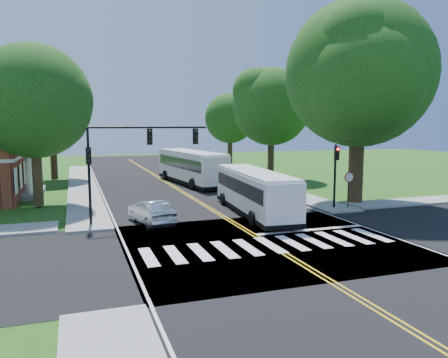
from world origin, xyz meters
name	(u,v)px	position (x,y,z in m)	size (l,w,h in m)	color
ground	(266,243)	(0.00, 0.00, 0.00)	(140.00, 140.00, 0.00)	#1B4F13
road	(182,192)	(0.00, 18.00, 0.01)	(14.00, 96.00, 0.01)	black
cross_road	(266,242)	(0.00, 0.00, 0.01)	(60.00, 12.00, 0.01)	black
center_line	(172,186)	(0.00, 22.00, 0.01)	(0.36, 70.00, 0.01)	gold
edge_line_w	(100,189)	(-6.80, 22.00, 0.01)	(0.12, 70.00, 0.01)	silver
edge_line_e	(237,183)	(6.80, 22.00, 0.01)	(0.12, 70.00, 0.01)	silver
crosswalk	(270,245)	(0.00, -0.50, 0.02)	(12.60, 3.00, 0.01)	silver
stop_bar	(311,230)	(3.50, 1.60, 0.02)	(6.60, 0.40, 0.01)	silver
sidewalk_nw	(82,185)	(-8.30, 25.00, 0.07)	(2.60, 40.00, 0.15)	gray
sidewalk_ne	(240,178)	(8.30, 25.00, 0.07)	(2.60, 40.00, 0.15)	gray
tree_ne_big	(359,74)	(11.00, 8.00, 9.62)	(10.80, 10.80, 14.91)	#332514
tree_west_near	(33,101)	(-11.50, 14.00, 7.53)	(8.00, 8.00, 11.40)	#332514
tree_west_far	(52,114)	(-11.00, 30.00, 7.00)	(7.60, 7.60, 10.67)	#332514
tree_east_mid	(271,107)	(11.50, 24.00, 7.86)	(8.40, 8.40, 11.93)	#332514
tree_east_far	(230,118)	(12.50, 40.00, 6.86)	(7.20, 7.20, 10.34)	#332514
signal_nw	(130,151)	(-5.86, 6.43, 4.38)	(7.15, 0.46, 5.66)	black
signal_ne	(336,167)	(8.20, 6.44, 2.96)	(0.30, 0.46, 4.40)	black
stop_sign	(349,181)	(9.00, 5.98, 2.03)	(0.76, 0.08, 2.53)	black
bus_lead	(254,191)	(2.27, 6.90, 1.52)	(3.32, 11.24, 2.86)	white
bus_follow	(191,167)	(2.13, 22.80, 1.74)	(4.19, 12.90, 3.28)	white
hatchback	(151,212)	(-4.76, 6.03, 0.72)	(1.50, 4.30, 1.42)	silver
suv	(269,192)	(5.15, 10.73, 0.73)	(2.37, 5.14, 1.43)	#AFB1B6
dark_sedan	(238,181)	(5.60, 18.70, 0.68)	(1.87, 4.61, 1.34)	black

